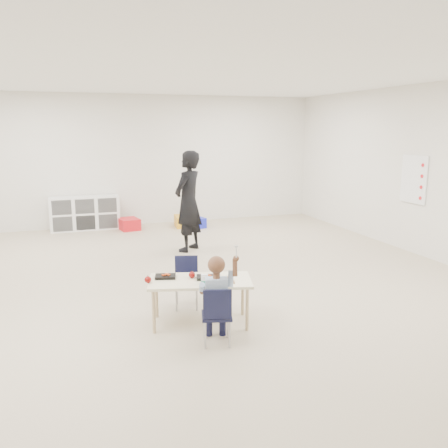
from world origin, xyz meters
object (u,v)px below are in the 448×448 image
object	(u,v)px
chair_near	(217,315)
adult	(188,201)
child	(217,298)
cubby_shelf	(85,213)
table	(200,301)

from	to	relation	value
chair_near	adult	xyz separation A→B (m)	(0.66, 3.62, 0.56)
child	cubby_shelf	world-z (taller)	child
chair_near	cubby_shelf	size ratio (longest dim) A/B	0.43
adult	chair_near	bearing A→B (deg)	35.14
table	adult	bearing A→B (deg)	92.27
table	cubby_shelf	world-z (taller)	cubby_shelf
child	adult	size ratio (longest dim) A/B	0.55
table	cubby_shelf	bearing A→B (deg)	114.36
cubby_shelf	adult	distance (m)	2.92
cubby_shelf	chair_near	bearing A→B (deg)	-80.93
chair_near	child	distance (m)	0.17
adult	child	bearing A→B (deg)	35.14
table	child	bearing A→B (deg)	-73.06
table	cubby_shelf	xyz separation A→B (m)	(-0.94, 5.48, 0.10)
chair_near	child	world-z (taller)	child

